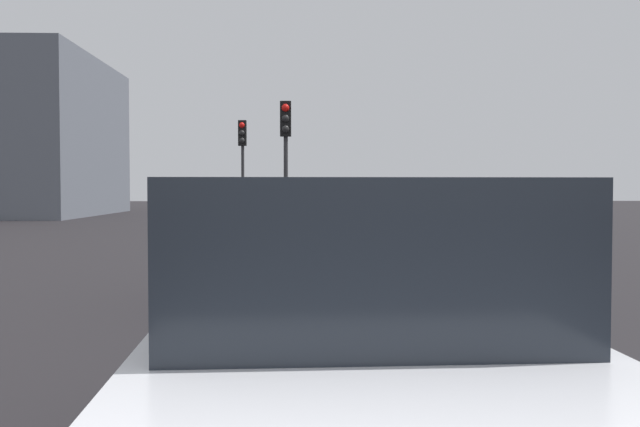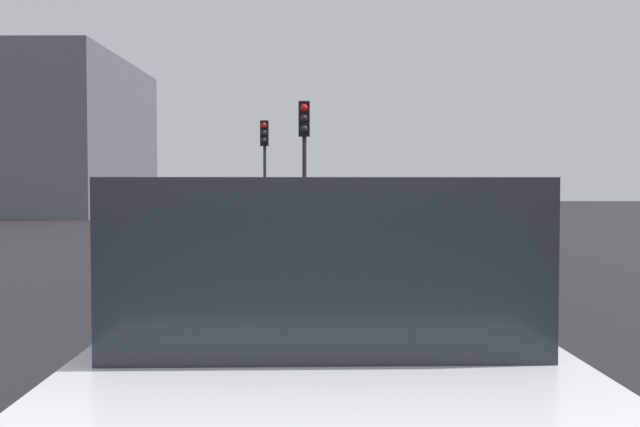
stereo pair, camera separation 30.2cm
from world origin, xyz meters
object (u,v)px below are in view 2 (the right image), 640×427
traffic_light_near_left (304,142)px  traffic_light_near_right (264,152)px  car_navy_lead (319,248)px  car_white_second (319,350)px

traffic_light_near_left → traffic_light_near_right: traffic_light_near_right is taller
car_navy_lead → car_white_second: size_ratio=1.00×
traffic_light_near_left → car_navy_lead: bearing=5.0°
car_navy_lead → traffic_light_near_left: bearing=4.6°
car_white_second → traffic_light_near_right: (21.87, 2.17, 2.07)m
car_navy_lead → traffic_light_near_left: traffic_light_near_left is taller
traffic_light_near_left → traffic_light_near_right: (7.01, 1.64, 0.11)m
car_white_second → traffic_light_near_right: bearing=3.7°
car_white_second → car_navy_lead: bearing=-1.4°
traffic_light_near_right → car_navy_lead: bearing=12.3°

